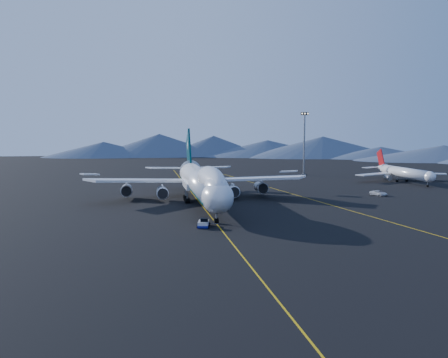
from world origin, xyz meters
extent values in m
plane|color=black|center=(0.00, 0.00, 0.00)|extent=(500.00, 500.00, 0.00)
cube|color=gold|center=(0.00, 0.00, 0.01)|extent=(0.25, 220.00, 0.01)
cube|color=gold|center=(30.00, 10.00, 0.01)|extent=(28.08, 198.09, 0.01)
cone|color=#44526A|center=(-40.81, 231.43, 6.00)|extent=(100.00, 100.00, 12.00)
cone|color=#44526A|center=(36.76, 232.11, 6.00)|extent=(100.00, 100.00, 12.00)
cone|color=#44526A|center=(110.33, 207.49, 6.00)|extent=(100.00, 100.00, 12.00)
cone|color=#44526A|center=(171.87, 160.27, 6.00)|extent=(100.00, 100.00, 12.00)
cylinder|color=silver|center=(0.00, 0.00, 5.60)|extent=(6.50, 56.00, 6.50)
ellipsoid|color=silver|center=(0.00, -28.00, 5.60)|extent=(6.50, 10.40, 6.50)
ellipsoid|color=silver|center=(0.00, -18.50, 8.10)|extent=(5.13, 25.16, 5.85)
cube|color=black|center=(0.00, -30.00, 6.80)|extent=(3.60, 1.61, 1.29)
cone|color=silver|center=(0.00, 33.00, 6.40)|extent=(6.50, 12.00, 6.50)
cube|color=#033337|center=(0.00, 1.00, 4.70)|extent=(6.24, 60.00, 1.10)
cube|color=silver|center=(0.00, 5.50, 4.50)|extent=(7.50, 13.00, 1.60)
cube|color=silver|center=(-14.50, 11.50, 5.20)|extent=(30.62, 23.28, 2.83)
cube|color=silver|center=(14.50, 11.50, 5.20)|extent=(30.62, 23.28, 2.83)
cylinder|color=slate|center=(-9.50, 7.50, 2.40)|extent=(2.90, 5.50, 2.90)
cylinder|color=slate|center=(-19.00, 14.00, 2.40)|extent=(2.90, 5.50, 2.90)
cylinder|color=slate|center=(9.50, 7.50, 2.40)|extent=(2.90, 5.50, 2.90)
cylinder|color=slate|center=(19.00, 14.00, 2.40)|extent=(2.90, 5.50, 2.90)
cube|color=#033337|center=(0.00, 32.00, 11.40)|extent=(0.55, 14.11, 15.94)
cube|color=silver|center=(-7.50, 34.50, 6.80)|extent=(12.39, 9.47, 0.98)
cube|color=silver|center=(7.50, 34.50, 6.80)|extent=(12.39, 9.47, 0.98)
cylinder|color=black|center=(0.00, -26.50, 0.55)|extent=(0.90, 1.10, 1.10)
cube|color=silver|center=(-3.00, -29.50, 0.68)|extent=(2.74, 4.31, 1.00)
cube|color=navy|center=(-3.00, -29.50, 0.32)|extent=(2.86, 4.50, 0.45)
cube|color=black|center=(-3.00, -29.50, 1.41)|extent=(1.71, 1.71, 0.82)
cylinder|color=silver|center=(78.89, 40.58, 3.49)|extent=(3.68, 31.01, 3.68)
ellipsoid|color=silver|center=(78.89, 25.07, 3.49)|extent=(3.68, 5.16, 3.68)
cone|color=silver|center=(78.89, 58.99, 3.88)|extent=(3.68, 6.78, 3.68)
cube|color=silver|center=(69.20, 45.42, 2.71)|extent=(16.28, 10.99, 0.34)
cube|color=silver|center=(88.58, 45.42, 2.71)|extent=(16.28, 10.99, 0.34)
cylinder|color=slate|center=(73.56, 43.00, 1.55)|extent=(1.84, 3.39, 1.84)
cylinder|color=slate|center=(84.22, 43.00, 1.55)|extent=(1.84, 3.39, 1.84)
cube|color=#9F0E11|center=(78.89, 59.47, 7.56)|extent=(0.34, 6.61, 7.81)
imported|color=white|center=(52.70, 8.40, 0.73)|extent=(4.19, 5.74, 1.45)
cylinder|color=black|center=(52.20, 74.54, 0.20)|extent=(2.43, 2.43, 0.40)
cylinder|color=slate|center=(52.20, 74.54, 12.63)|extent=(0.71, 0.71, 25.27)
cube|color=black|center=(52.20, 74.54, 25.57)|extent=(3.23, 0.81, 1.21)
camera|label=1|loc=(-14.76, -125.31, 19.06)|focal=40.00mm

